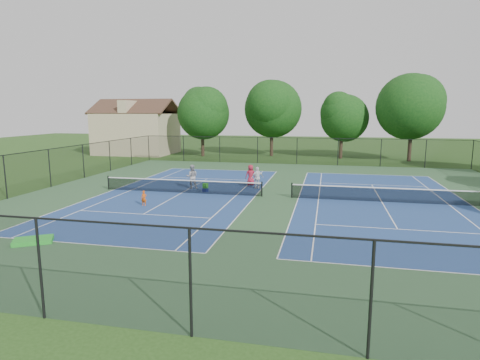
% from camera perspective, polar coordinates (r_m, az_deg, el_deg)
% --- Properties ---
extents(ground, '(140.00, 140.00, 0.00)m').
position_cam_1_polar(ground, '(28.16, 5.23, -2.45)').
color(ground, '#234716').
rests_on(ground, ground).
extents(court_pad, '(36.00, 36.00, 0.01)m').
position_cam_1_polar(court_pad, '(28.16, 5.23, -2.44)').
color(court_pad, '#2E522F').
rests_on(court_pad, ground).
extents(tennis_court_left, '(12.00, 23.83, 1.07)m').
position_cam_1_polar(tennis_court_left, '(29.80, -8.25, -1.64)').
color(tennis_court_left, navy).
rests_on(tennis_court_left, ground).
extents(tennis_court_right, '(12.00, 23.83, 1.07)m').
position_cam_1_polar(tennis_court_right, '(28.17, 19.52, -2.77)').
color(tennis_court_right, navy).
rests_on(tennis_court_right, ground).
extents(perimeter_fence, '(36.08, 36.08, 3.02)m').
position_cam_1_polar(perimeter_fence, '(27.87, 5.28, 0.77)').
color(perimeter_fence, black).
rests_on(perimeter_fence, ground).
extents(tree_back_a, '(6.80, 6.80, 9.15)m').
position_cam_1_polar(tree_back_a, '(53.87, -5.40, 9.82)').
color(tree_back_a, '#2D2116').
rests_on(tree_back_a, ground).
extents(tree_back_b, '(7.60, 7.60, 10.03)m').
position_cam_1_polar(tree_back_b, '(53.83, 4.58, 10.42)').
color(tree_back_b, '#2D2116').
rests_on(tree_back_b, ground).
extents(tree_back_c, '(6.00, 6.00, 8.40)m').
position_cam_1_polar(tree_back_c, '(52.35, 14.33, 8.96)').
color(tree_back_c, '#2D2116').
rests_on(tree_back_c, ground).
extents(tree_back_d, '(7.80, 7.80, 10.37)m').
position_cam_1_polar(tree_back_d, '(52.23, 23.37, 9.94)').
color(tree_back_d, '#2D2116').
rests_on(tree_back_d, ground).
extents(clapboard_house, '(10.80, 8.10, 7.65)m').
position_cam_1_polar(clapboard_house, '(58.66, -14.46, 6.67)').
color(clapboard_house, tan).
rests_on(clapboard_house, ground).
extents(child_player, '(0.37, 0.25, 0.97)m').
position_cam_1_polar(child_player, '(26.16, -13.51, -2.54)').
color(child_player, '#DD530E').
rests_on(child_player, ground).
extents(instructor, '(1.08, 0.95, 1.87)m').
position_cam_1_polar(instructor, '(31.21, -6.85, 0.47)').
color(instructor, '#97979A').
rests_on(instructor, ground).
extents(bystander_a, '(1.07, 0.91, 1.71)m').
position_cam_1_polar(bystander_a, '(31.01, 2.49, 0.32)').
color(bystander_a, white).
rests_on(bystander_a, ground).
extents(bystander_c, '(0.97, 0.84, 1.69)m').
position_cam_1_polar(bystander_c, '(32.40, 1.52, 0.71)').
color(bystander_c, maroon).
rests_on(bystander_c, ground).
extents(ball_crate, '(0.45, 0.38, 0.27)m').
position_cam_1_polar(ball_crate, '(30.00, -4.94, -1.43)').
color(ball_crate, navy).
rests_on(ball_crate, ground).
extents(ball_hopper, '(0.40, 0.35, 0.38)m').
position_cam_1_polar(ball_hopper, '(29.94, -4.95, -0.82)').
color(ball_hopper, green).
rests_on(ball_hopper, ball_crate).
extents(green_tarp, '(1.91, 1.69, 0.20)m').
position_cam_1_polar(green_tarp, '(20.76, -27.34, -7.66)').
color(green_tarp, green).
rests_on(green_tarp, ground).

